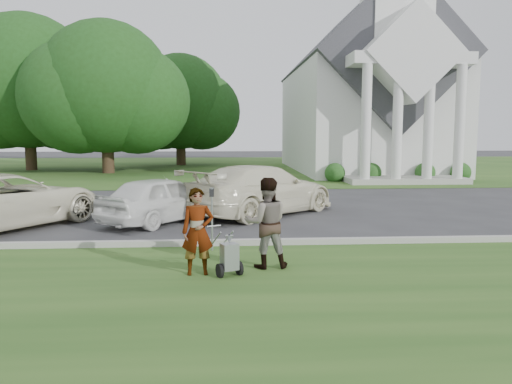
{
  "coord_description": "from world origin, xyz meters",
  "views": [
    {
      "loc": [
        -0.43,
        -10.86,
        2.63
      ],
      "look_at": [
        0.25,
        0.0,
        1.33
      ],
      "focal_mm": 35.0,
      "sensor_mm": 36.0,
      "label": 1
    }
  ],
  "objects": [
    {
      "name": "tree_far",
      "position": [
        -14.01,
        24.99,
        5.69
      ],
      "size": [
        11.64,
        9.2,
        10.73
      ],
      "color": "#332316",
      "rests_on": "ground"
    },
    {
      "name": "curb",
      "position": [
        0.0,
        0.55,
        0.07
      ],
      "size": [
        80.0,
        0.18,
        0.15
      ],
      "primitive_type": "cube",
      "color": "#9E9E93",
      "rests_on": "ground"
    },
    {
      "name": "tree_back",
      "position": [
        -4.01,
        29.99,
        4.73
      ],
      "size": [
        9.61,
        7.6,
        8.89
      ],
      "color": "#332316",
      "rests_on": "ground"
    },
    {
      "name": "car_b",
      "position": [
        -2.27,
        3.75,
        0.69
      ],
      "size": [
        3.8,
        4.18,
        1.38
      ],
      "primitive_type": "imported",
      "rotation": [
        0.0,
        0.0,
        2.47
      ],
      "color": "white",
      "rests_on": "ground"
    },
    {
      "name": "ground",
      "position": [
        0.0,
        0.0,
        0.0
      ],
      "size": [
        120.0,
        120.0,
        0.0
      ],
      "primitive_type": "plane",
      "color": "#333335",
      "rests_on": "ground"
    },
    {
      "name": "grass_strip",
      "position": [
        0.0,
        -3.0,
        0.01
      ],
      "size": [
        80.0,
        7.0,
        0.01
      ],
      "primitive_type": "cube",
      "color": "#244919",
      "rests_on": "ground"
    },
    {
      "name": "parking_meter_near",
      "position": [
        -0.73,
        0.06,
        0.9
      ],
      "size": [
        0.1,
        0.09,
        1.42
      ],
      "color": "#979A9F",
      "rests_on": "ground"
    },
    {
      "name": "church_lawn",
      "position": [
        0.0,
        27.0,
        0.01
      ],
      "size": [
        80.0,
        30.0,
        0.01
      ],
      "primitive_type": "cube",
      "color": "#244919",
      "rests_on": "ground"
    },
    {
      "name": "person_right",
      "position": [
        0.36,
        -1.4,
        0.88
      ],
      "size": [
        0.89,
        0.72,
        1.76
      ],
      "primitive_type": "imported",
      "rotation": [
        0.0,
        0.0,
        3.2
      ],
      "color": "#999999",
      "rests_on": "ground"
    },
    {
      "name": "striping_cart",
      "position": [
        -0.37,
        -1.94,
        0.36
      ],
      "size": [
        0.69,
        0.96,
        0.83
      ],
      "rotation": [
        0.0,
        0.0,
        0.4
      ],
      "color": "black",
      "rests_on": "ground"
    },
    {
      "name": "person_left",
      "position": [
        -0.94,
        -1.8,
        0.81
      ],
      "size": [
        0.62,
        0.43,
        1.61
      ],
      "primitive_type": "imported",
      "rotation": [
        0.0,
        0.0,
        0.09
      ],
      "color": "#999999",
      "rests_on": "ground"
    },
    {
      "name": "car_c",
      "position": [
        0.73,
        5.01,
        0.8
      ],
      "size": [
        5.57,
        5.39,
        1.6
      ],
      "primitive_type": "imported",
      "rotation": [
        0.0,
        0.0,
        2.32
      ],
      "color": "#F2EDCD",
      "rests_on": "ground"
    },
    {
      "name": "car_a",
      "position": [
        -6.49,
        3.16,
        0.76
      ],
      "size": [
        5.04,
        6.01,
        1.53
      ],
      "primitive_type": "imported",
      "rotation": [
        0.0,
        0.0,
        2.59
      ],
      "color": "#EDE8C9",
      "rests_on": "ground"
    },
    {
      "name": "church",
      "position": [
        9.0,
        23.11,
        5.94
      ],
      "size": [
        9.19,
        19.0,
        24.1
      ],
      "color": "white",
      "rests_on": "ground"
    },
    {
      "name": "tree_left",
      "position": [
        -8.01,
        21.99,
        5.11
      ],
      "size": [
        10.63,
        8.4,
        9.71
      ],
      "color": "#332316",
      "rests_on": "ground"
    }
  ]
}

